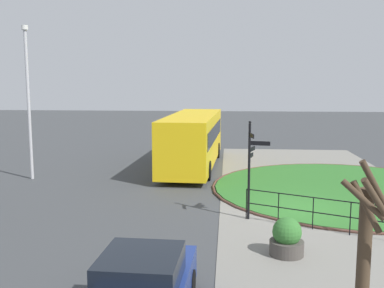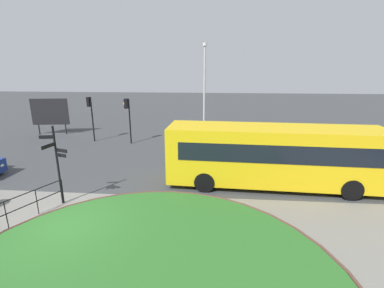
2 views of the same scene
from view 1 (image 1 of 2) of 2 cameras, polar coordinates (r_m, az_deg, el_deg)
ground at (r=17.65m, az=13.50°, el=-8.52°), size 120.00×120.00×0.00m
sidewalk_paving at (r=17.95m, az=18.29°, el=-8.40°), size 32.00×9.00×0.02m
grass_island at (r=21.70m, az=19.36°, el=-5.53°), size 12.16×12.16×0.10m
grass_kerb_ring at (r=21.70m, az=19.36°, el=-5.51°), size 12.47×12.47×0.11m
signpost_directional at (r=15.92m, az=7.59°, el=-2.45°), size 1.23×0.77×3.60m
railing_grass_edge at (r=15.51m, az=15.39°, el=-8.09°), size 2.03×4.41×1.14m
bus_yellow at (r=25.72m, az=0.14°, el=0.66°), size 10.78×3.04×3.10m
lamppost_tall at (r=23.81m, az=-20.40°, el=5.59°), size 0.32×0.32×7.74m
planter_near_signpost at (r=13.21m, az=12.16°, el=-11.87°), size 0.98×0.98×1.12m
street_tree_bare at (r=8.39m, az=21.48°, el=-14.01°), size 0.80×1.19×3.70m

